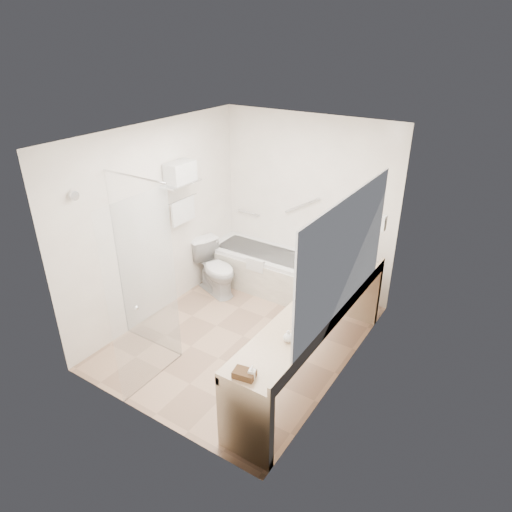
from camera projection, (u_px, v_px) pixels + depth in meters
The scene contains 25 objects.
floor at pixel (243, 336), 5.72m from camera, with size 3.20×3.20×0.00m, color tan.
ceiling at pixel (240, 135), 4.60m from camera, with size 2.60×3.20×0.10m, color white.
wall_back at pixel (307, 205), 6.36m from camera, with size 2.60×0.10×2.50m, color white.
wall_front at pixel (137, 312), 3.96m from camera, with size 2.60×0.10×2.50m, color white.
wall_left at pixel (158, 222), 5.80m from camera, with size 0.10×3.20×2.50m, color white.
wall_right at pixel (349, 277), 4.53m from camera, with size 0.10×3.20×2.50m, color white.
bathtub at pixel (262, 268), 6.77m from camera, with size 1.60×0.73×0.59m.
grab_bar_short at pixel (249, 213), 6.93m from camera, with size 0.03×0.03×0.40m, color silver.
grab_bar_long at pixel (302, 205), 6.36m from camera, with size 0.03×0.03×0.60m, color silver.
shower_enclosure at pixel (144, 279), 4.86m from camera, with size 0.96×0.91×2.11m.
towel_shelf at pixel (181, 179), 5.77m from camera, with size 0.24×0.55×0.81m.
vanity_counter at pixel (314, 326), 4.83m from camera, with size 0.55×2.70×0.95m.
sink at pixel (334, 295), 5.03m from camera, with size 0.40×0.52×0.14m, color silver.
faucet at pixel (347, 291), 4.91m from camera, with size 0.03×0.03×0.14m, color silver.
mirror at pixel (345, 255), 4.29m from camera, with size 0.02×2.00×1.20m, color #B4B8C1.
hairdryer_unit at pixel (382, 223), 5.25m from camera, with size 0.08×0.10×0.18m, color silver.
toilet at pixel (216, 269), 6.54m from camera, with size 0.43×0.76×0.75m, color silver.
amenity_basket at pixel (244, 374), 3.80m from camera, with size 0.18×0.12×0.06m, color #4C311B.
soap_bottle_a at pixel (252, 375), 3.79m from camera, with size 0.06×0.12×0.06m, color silver.
soap_bottle_b at pixel (288, 337), 4.23m from camera, with size 0.09×0.12×0.09m, color silver.
water_bottle_left at pixel (349, 270), 5.30m from camera, with size 0.06×0.06×0.20m.
water_bottle_mid at pixel (358, 257), 5.65m from camera, with size 0.05×0.05×0.17m.
water_bottle_right at pixel (363, 258), 5.62m from camera, with size 0.05×0.05×0.17m.
drinking_glass_near at pixel (347, 269), 5.41m from camera, with size 0.08×0.08×0.10m, color silver.
drinking_glass_far at pixel (327, 273), 5.32m from camera, with size 0.08×0.08×0.10m, color silver.
Camera 1 is at (2.68, -3.83, 3.46)m, focal length 32.00 mm.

